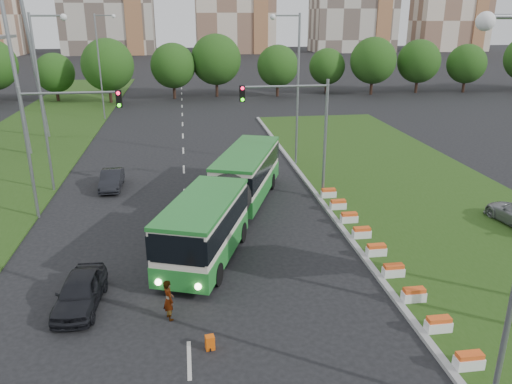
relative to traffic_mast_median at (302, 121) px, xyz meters
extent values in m
plane|color=black|center=(-4.78, -10.00, -5.35)|extent=(360.00, 360.00, 0.00)
cube|color=#254714|center=(8.22, -2.00, -5.27)|extent=(14.00, 60.00, 0.15)
cube|color=#9C9C9C|center=(1.27, -2.00, -5.26)|extent=(0.30, 60.00, 0.18)
cube|color=#254714|center=(-22.78, 15.00, -5.30)|extent=(12.00, 110.00, 0.10)
cylinder|color=gray|center=(1.62, 0.00, -1.35)|extent=(0.20, 0.20, 8.00)
cylinder|color=gray|center=(-1.13, 0.00, 2.25)|extent=(5.50, 0.14, 0.14)
cube|color=black|center=(-3.88, 0.00, 1.85)|extent=(0.32, 0.32, 1.00)
cylinder|color=gray|center=(-16.78, -1.00, -1.35)|extent=(0.20, 0.20, 8.00)
cylinder|color=gray|center=(-14.03, -1.00, 2.25)|extent=(5.50, 0.14, 0.14)
cube|color=black|center=(-11.28, -1.00, 1.85)|extent=(0.32, 0.32, 1.00)
cube|color=beige|center=(-5.33, -8.67, -3.47)|extent=(2.68, 7.40, 2.90)
cube|color=beige|center=(-5.33, 0.82, -3.47)|extent=(2.68, 9.01, 2.90)
cylinder|color=black|center=(-5.33, -4.33, -3.53)|extent=(2.68, 1.34, 2.68)
cube|color=#22772C|center=(-5.33, -8.67, -4.44)|extent=(2.77, 7.46, 1.02)
cube|color=#22772C|center=(-5.33, 0.82, -4.44)|extent=(2.77, 9.06, 1.02)
cube|color=black|center=(-5.33, -8.67, -2.99)|extent=(2.77, 7.46, 1.13)
cube|color=black|center=(-5.33, 0.82, -2.99)|extent=(2.77, 9.06, 1.13)
imported|color=black|center=(-12.29, -11.76, -4.63)|extent=(1.99, 4.35, 1.45)
imported|color=black|center=(-12.93, 4.01, -4.68)|extent=(1.42, 4.05, 1.33)
imported|color=gray|center=(-8.52, -13.23, -4.46)|extent=(0.63, 0.76, 1.77)
cube|color=#E9580C|center=(-6.99, -15.47, -5.07)|extent=(0.33, 0.28, 0.57)
cylinder|color=black|center=(-6.99, -15.61, -5.28)|extent=(0.04, 0.13, 0.13)
camera|label=1|loc=(-7.53, -31.22, 6.48)|focal=35.00mm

